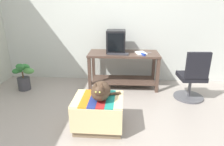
{
  "coord_description": "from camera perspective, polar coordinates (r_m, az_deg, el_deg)",
  "views": [
    {
      "loc": [
        0.29,
        -2.1,
        1.6
      ],
      "look_at": [
        0.08,
        0.85,
        0.55
      ],
      "focal_mm": 30.97,
      "sensor_mm": 36.0,
      "label": 1
    }
  ],
  "objects": [
    {
      "name": "pen",
      "position": [
        3.88,
        10.5,
        6.02
      ],
      "size": [
        0.14,
        0.01,
        0.01
      ],
      "primitive_type": "cylinder",
      "rotation": [
        0.0,
        1.57,
        3.14
      ],
      "color": "#B7B7BC",
      "rests_on": "desk"
    },
    {
      "name": "ottoman_with_blanket",
      "position": [
        2.66,
        -4.0,
        -11.7
      ],
      "size": [
        0.65,
        0.53,
        0.44
      ],
      "color": "#7A664C",
      "rests_on": "ground_plane"
    },
    {
      "name": "keyboard",
      "position": [
        3.67,
        1.79,
        5.71
      ],
      "size": [
        0.41,
        0.18,
        0.02
      ],
      "primitive_type": "cube",
      "rotation": [
        0.0,
        0.0,
        -0.09
      ],
      "color": "#333338",
      "rests_on": "desk"
    },
    {
      "name": "office_chair",
      "position": [
        3.62,
        22.6,
        -1.63
      ],
      "size": [
        0.52,
        0.52,
        0.89
      ],
      "rotation": [
        0.0,
        0.0,
        3.21
      ],
      "color": "#4C4C51",
      "rests_on": "ground_plane"
    },
    {
      "name": "tv_monitor",
      "position": [
        3.81,
        1.18,
        9.29
      ],
      "size": [
        0.37,
        0.39,
        0.43
      ],
      "rotation": [
        0.0,
        0.0,
        0.02
      ],
      "color": "black",
      "rests_on": "desk"
    },
    {
      "name": "back_wall",
      "position": [
        4.17,
        0.1,
        15.45
      ],
      "size": [
        8.0,
        0.1,
        2.6
      ],
      "primitive_type": "cube",
      "color": "silver",
      "rests_on": "ground_plane"
    },
    {
      "name": "stapler",
      "position": [
        3.64,
        9.19,
        5.46
      ],
      "size": [
        0.09,
        0.11,
        0.04
      ],
      "primitive_type": "cube",
      "rotation": [
        0.0,
        0.0,
        0.58
      ],
      "color": "#2342B7",
      "rests_on": "desk"
    },
    {
      "name": "cat",
      "position": [
        2.47,
        -3.35,
        -5.24
      ],
      "size": [
        0.39,
        0.41,
        0.29
      ],
      "rotation": [
        0.0,
        0.0,
        -0.04
      ],
      "color": "#473323",
      "rests_on": "ottoman_with_blanket"
    },
    {
      "name": "potted_plant",
      "position": [
        4.16,
        -24.66,
        -1.14
      ],
      "size": [
        0.4,
        0.31,
        0.56
      ],
      "color": "#3D3D42",
      "rests_on": "ground_plane"
    },
    {
      "name": "desk",
      "position": [
        3.86,
        3.39,
        2.71
      ],
      "size": [
        1.38,
        0.62,
        0.71
      ],
      "rotation": [
        0.0,
        0.0,
        0.02
      ],
      "color": "#4C382D",
      "rests_on": "ground_plane"
    },
    {
      "name": "book",
      "position": [
        3.78,
        8.5,
        5.86
      ],
      "size": [
        0.24,
        0.31,
        0.02
      ],
      "primitive_type": "cube",
      "rotation": [
        0.0,
        0.0,
        0.25
      ],
      "color": "white",
      "rests_on": "desk"
    },
    {
      "name": "ground_plane",
      "position": [
        2.66,
        -3.15,
        -17.56
      ],
      "size": [
        14.0,
        14.0,
        0.0
      ],
      "primitive_type": "plane",
      "color": "#9E9389"
    }
  ]
}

